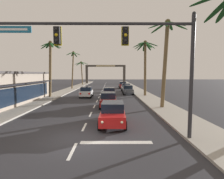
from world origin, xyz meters
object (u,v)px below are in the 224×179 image
Objects in this scene: palm_right_second at (166,50)px; palm_right_third at (145,58)px; sedan_parked_far_kerb at (123,85)px; palm_left_second at (50,61)px; sedan_parked_mid_kerb at (128,90)px; palm_left_farthest at (81,67)px; sedan_parked_nearest_kerb at (126,87)px; traffic_signal_mast at (128,48)px; sedan_oncoming_far at (86,92)px; sedan_lead_at_stop_bar at (113,113)px; sedan_third_in_queue at (108,100)px; palm_left_third at (73,63)px; sedan_fifth_in_queue at (109,93)px; town_gateway_arch at (106,72)px.

palm_right_second is 1.03× the size of palm_right_third.
palm_left_second is (-12.71, -18.14, 4.95)m from sedan_parked_far_kerb.
sedan_parked_mid_kerb is 30.55m from palm_left_farthest.
palm_right_third is at bearing -74.37° from sedan_parked_nearest_kerb.
traffic_signal_mast is 2.54× the size of sedan_oncoming_far.
sedan_parked_far_kerb is (3.03, 33.78, 0.00)m from sedan_lead_at_stop_bar.
sedan_parked_far_kerb is (7.10, 17.76, 0.00)m from sedan_oncoming_far.
sedan_parked_mid_kerb is (3.44, 13.06, 0.00)m from sedan_third_in_queue.
palm_left_third is at bearing 106.32° from traffic_signal_mast.
palm_right_third is at bearing 25.29° from sedan_fifth_in_queue.
traffic_signal_mast reaches higher than sedan_lead_at_stop_bar.
palm_right_third reaches higher than sedan_fifth_in_queue.
sedan_parked_far_kerb is (3.43, 26.60, 0.00)m from sedan_third_in_queue.
traffic_signal_mast is at bearing -95.41° from sedan_parked_mid_kerb.
palm_left_third reaches higher than sedan_parked_nearest_kerb.
sedan_oncoming_far is 0.47× the size of palm_right_second.
palm_right_third is (5.96, 2.81, 5.59)m from sedan_fifth_in_queue.
palm_right_second is at bearing 47.74° from sedan_lead_at_stop_bar.
palm_right_third is at bearing -63.03° from palm_left_farthest.
palm_right_third is at bearing 59.01° from sedan_third_in_queue.
palm_right_third is at bearing -81.18° from sedan_parked_far_kerb.
palm_right_second reaches higher than sedan_fifth_in_queue.
sedan_parked_nearest_kerb is 10.62m from palm_right_third.
palm_left_farthest is 11.53m from town_gateway_arch.
palm_left_second is at bearing -160.11° from sedan_parked_mid_kerb.
town_gateway_arch is at bearing 91.93° from sedan_third_in_queue.
palm_left_third is (-12.41, 11.29, 5.65)m from sedan_parked_mid_kerb.
sedan_oncoming_far is at bearing 135.81° from palm_right_second.
palm_left_farthest reaches higher than town_gateway_arch.
sedan_lead_at_stop_bar is 56.05m from town_gateway_arch.
town_gateway_arch reaches higher than sedan_fifth_in_queue.
palm_left_farthest reaches higher than traffic_signal_mast.
sedan_fifth_in_queue and sedan_parked_nearest_kerb have the same top height.
palm_left_second is (-10.49, 18.87, 0.60)m from traffic_signal_mast.
sedan_parked_nearest_kerb is (3.17, 25.89, 0.00)m from sedan_lead_at_stop_bar.
sedan_third_in_queue is at bearing -100.81° from sedan_parked_nearest_kerb.
sedan_lead_at_stop_bar is 0.57× the size of palm_left_farthest.
town_gateway_arch is (-7.86, 49.49, -1.72)m from palm_right_second.
sedan_parked_far_kerb is at bearing 84.87° from sedan_lead_at_stop_bar.
sedan_parked_nearest_kerb is at bearing 85.38° from traffic_signal_mast.
sedan_oncoming_far is at bearing -111.79° from sedan_parked_far_kerb.
sedan_parked_far_kerb is 17.70m from palm_right_third.
sedan_parked_far_kerb is at bearing 10.26° from palm_left_third.
traffic_signal_mast is 59.19m from town_gateway_arch.
palm_right_third reaches higher than town_gateway_arch.
sedan_third_in_queue and sedan_fifth_in_queue have the same top height.
sedan_parked_mid_kerb is 14.40m from palm_left_second.
traffic_signal_mast is 2.54× the size of sedan_parked_mid_kerb.
palm_left_third is (-8.96, 24.36, 5.65)m from sedan_third_in_queue.
palm_left_third reaches higher than sedan_oncoming_far.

